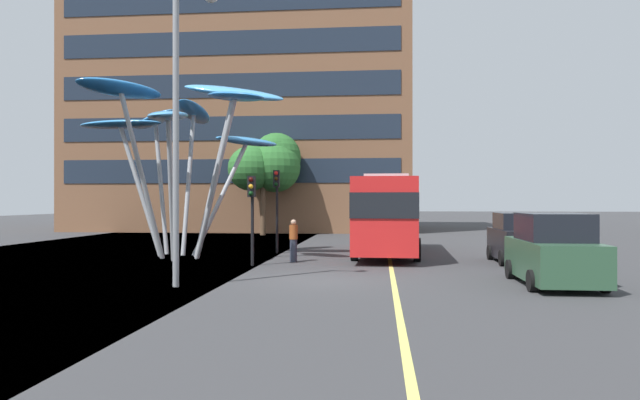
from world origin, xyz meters
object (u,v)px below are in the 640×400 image
street_lamp (184,101)px  pedestrian (293,241)px  car_parked_near (553,252)px  red_bus (387,211)px  car_parked_mid (519,239)px  leaf_sculpture (184,120)px  traffic_light_kerb_far (277,193)px  traffic_light_kerb_near (252,201)px

street_lamp → pedestrian: (2.09, 7.16, -4.47)m
car_parked_near → pedestrian: car_parked_near is taller
red_bus → car_parked_mid: 6.02m
car_parked_near → street_lamp: bearing=-172.2°
leaf_sculpture → car_parked_mid: (14.08, -1.14, -5.09)m
leaf_sculpture → car_parked_mid: bearing=-4.6°
red_bus → traffic_light_kerb_far: size_ratio=2.62×
traffic_light_kerb_far → car_parked_near: (9.85, -9.39, -1.83)m
traffic_light_kerb_near → car_parked_mid: size_ratio=0.87×
car_parked_mid → street_lamp: bearing=-145.3°
red_bus → pedestrian: (-3.80, -3.40, -1.13)m
red_bus → car_parked_mid: size_ratio=2.59×
red_bus → leaf_sculpture: bearing=-168.7°
leaf_sculpture → traffic_light_kerb_far: 5.38m
traffic_light_kerb_far → red_bus: bearing=-3.0°
leaf_sculpture → traffic_light_kerb_far: size_ratio=2.51×
car_parked_near → car_parked_mid: (0.44, 6.19, -0.04)m
traffic_light_kerb_far → street_lamp: 11.15m
traffic_light_kerb_near → street_lamp: 6.26m
red_bus → leaf_sculpture: 9.96m
car_parked_near → traffic_light_kerb_near: bearing=157.5°
street_lamp → pedestrian: 8.70m
leaf_sculpture → car_parked_near: bearing=-28.3°
traffic_light_kerb_near → pedestrian: size_ratio=1.99×
leaf_sculpture → traffic_light_kerb_near: 6.13m
car_parked_near → pedestrian: 10.26m
traffic_light_kerb_near → pedestrian: traffic_light_kerb_near is taller
traffic_light_kerb_near → street_lamp: street_lamp is taller
red_bus → traffic_light_kerb_near: size_ratio=3.00×
traffic_light_kerb_far → car_parked_mid: traffic_light_kerb_far is taller
leaf_sculpture → traffic_light_kerb_near: size_ratio=2.87×
traffic_light_kerb_near → traffic_light_kerb_far: bearing=89.9°
red_bus → car_parked_near: red_bus is taller
leaf_sculpture → car_parked_mid: 15.02m
traffic_light_kerb_near → street_lamp: bearing=-97.6°
street_lamp → traffic_light_kerb_far: bearing=86.0°
car_parked_near → car_parked_mid: 6.21m
traffic_light_kerb_far → street_lamp: (-0.75, -10.84, 2.52)m
traffic_light_kerb_far → car_parked_near: traffic_light_kerb_far is taller
traffic_light_kerb_far → car_parked_mid: bearing=-17.3°
red_bus → leaf_sculpture: (-8.93, -1.78, 4.05)m
leaf_sculpture → pedestrian: leaf_sculpture is taller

